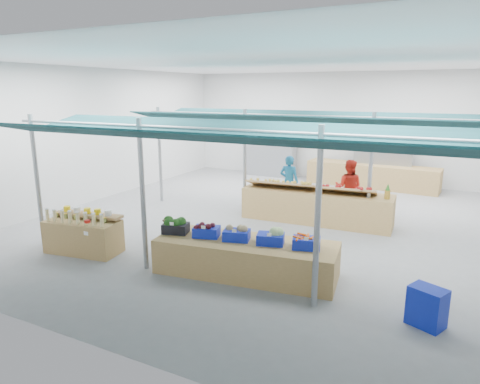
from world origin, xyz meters
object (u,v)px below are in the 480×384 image
(crate_stack, at_px, (427,307))
(veg_counter, at_px, (246,258))
(bottle_shelf, at_px, (85,234))
(vendor_right, at_px, (348,187))
(vendor_left, at_px, (289,182))
(fruit_counter, at_px, (316,207))

(crate_stack, bearing_deg, veg_counter, 172.05)
(bottle_shelf, xyz_separation_m, crate_stack, (7.00, 0.07, -0.09))
(veg_counter, height_order, vendor_right, vendor_right)
(bottle_shelf, distance_m, vendor_left, 6.19)
(crate_stack, bearing_deg, fruit_counter, 125.06)
(fruit_counter, relative_size, vendor_left, 2.50)
(bottle_shelf, xyz_separation_m, vendor_right, (4.53, 5.55, 0.40))
(vendor_left, height_order, vendor_right, same)
(veg_counter, height_order, vendor_left, vendor_left)
(bottle_shelf, height_order, vendor_right, vendor_right)
(veg_counter, bearing_deg, fruit_counter, 79.26)
(crate_stack, xyz_separation_m, vendor_right, (-2.47, 5.48, 0.49))
(fruit_counter, height_order, vendor_left, vendor_left)
(crate_stack, relative_size, vendor_right, 0.39)
(bottle_shelf, bearing_deg, fruit_counter, 39.86)
(fruit_counter, xyz_separation_m, crate_stack, (3.07, -4.38, -0.12))
(crate_stack, bearing_deg, bottle_shelf, -179.43)
(bottle_shelf, relative_size, veg_counter, 0.49)
(vendor_left, xyz_separation_m, vendor_right, (1.80, 0.00, 0.00))
(vendor_left, bearing_deg, bottle_shelf, 61.23)
(veg_counter, distance_m, fruit_counter, 3.93)
(veg_counter, relative_size, crate_stack, 5.64)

